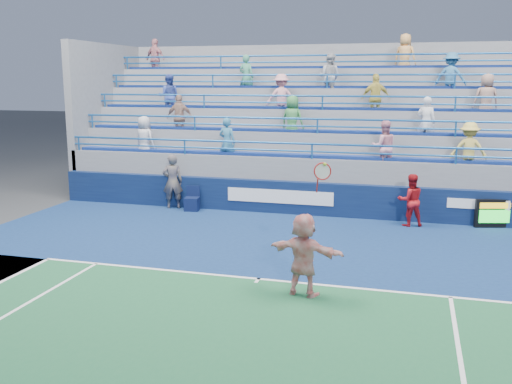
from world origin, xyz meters
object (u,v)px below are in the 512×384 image
(ball_girl, at_px, (410,200))
(judge_chair, at_px, (192,203))
(line_judge, at_px, (173,182))
(tennis_player, at_px, (304,255))
(serve_speed_board, at_px, (496,214))

(ball_girl, bearing_deg, judge_chair, -19.30)
(line_judge, relative_size, ball_girl, 1.18)
(judge_chair, height_order, line_judge, line_judge)
(tennis_player, bearing_deg, judge_chair, 127.57)
(judge_chair, relative_size, ball_girl, 0.52)
(serve_speed_board, height_order, judge_chair, serve_speed_board)
(serve_speed_board, bearing_deg, tennis_player, -123.39)
(serve_speed_board, xyz_separation_m, ball_girl, (-2.52, -0.45, 0.36))
(serve_speed_board, distance_m, ball_girl, 2.59)
(tennis_player, bearing_deg, ball_girl, 72.38)
(judge_chair, relative_size, line_judge, 0.44)
(serve_speed_board, xyz_separation_m, tennis_player, (-4.59, -6.97, 0.44))
(serve_speed_board, bearing_deg, judge_chair, -178.28)
(serve_speed_board, relative_size, line_judge, 0.67)
(serve_speed_board, relative_size, tennis_player, 0.45)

